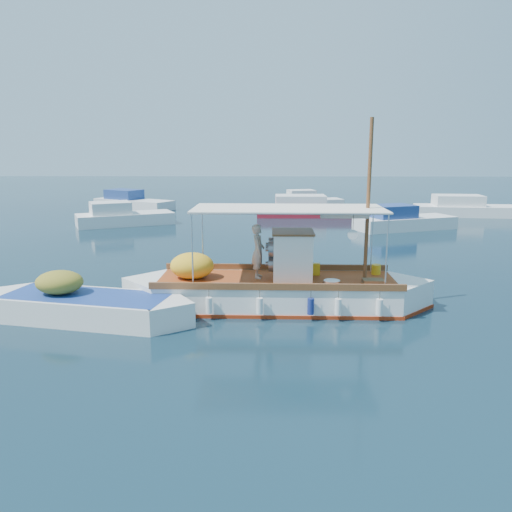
{
  "coord_description": "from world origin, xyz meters",
  "views": [
    {
      "loc": [
        -1.03,
        -14.99,
        5.05
      ],
      "look_at": [
        -1.35,
        0.0,
        1.83
      ],
      "focal_mm": 35.0,
      "sensor_mm": 36.0,
      "label": 1
    }
  ],
  "objects": [
    {
      "name": "bg_boat_far_n",
      "position": [
        2.6,
        28.39,
        0.49
      ],
      "size": [
        5.84,
        3.23,
        1.8
      ],
      "rotation": [
        0.0,
        0.0,
        0.23
      ],
      "color": "silver",
      "rests_on": "ground"
    },
    {
      "name": "bg_boat_nw",
      "position": [
        -10.79,
        18.3,
        0.49
      ],
      "size": [
        6.73,
        4.87,
        1.8
      ],
      "rotation": [
        0.0,
        0.0,
        0.44
      ],
      "color": "silver",
      "rests_on": "ground"
    },
    {
      "name": "bg_boat_n",
      "position": [
        2.67,
        23.22,
        0.49
      ],
      "size": [
        9.47,
        2.84,
        1.8
      ],
      "rotation": [
        0.0,
        0.0,
        0.0
      ],
      "color": "maroon",
      "rests_on": "ground"
    },
    {
      "name": "bg_boat_e",
      "position": [
        14.68,
        23.5,
        0.49
      ],
      "size": [
        8.98,
        3.4,
        1.8
      ],
      "rotation": [
        0.0,
        0.0,
        -0.09
      ],
      "color": "silver",
      "rests_on": "ground"
    },
    {
      "name": "ground",
      "position": [
        0.0,
        0.0,
        0.0
      ],
      "size": [
        160.0,
        160.0,
        0.0
      ],
      "primitive_type": "plane",
      "color": "black",
      "rests_on": "ground"
    },
    {
      "name": "bg_boat_ne",
      "position": [
        7.66,
        16.82,
        0.49
      ],
      "size": [
        6.82,
        4.31,
        1.8
      ],
      "rotation": [
        0.0,
        0.0,
        0.35
      ],
      "color": "silver",
      "rests_on": "ground"
    },
    {
      "name": "fishing_caique",
      "position": [
        -0.76,
        0.7,
        0.55
      ],
      "size": [
        10.17,
        2.94,
        6.2
      ],
      "rotation": [
        0.0,
        0.0,
        -0.01
      ],
      "color": "white",
      "rests_on": "ground"
    },
    {
      "name": "dinghy",
      "position": [
        -6.51,
        -0.72,
        0.35
      ],
      "size": [
        6.77,
        2.89,
        1.68
      ],
      "rotation": [
        0.0,
        0.0,
        -0.2
      ],
      "color": "white",
      "rests_on": "ground"
    },
    {
      "name": "bg_boat_far_w",
      "position": [
        -12.7,
        27.86,
        0.49
      ],
      "size": [
        7.56,
        5.67,
        1.8
      ],
      "rotation": [
        0.0,
        0.0,
        -0.52
      ],
      "color": "silver",
      "rests_on": "ground"
    }
  ]
}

